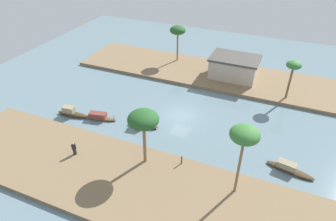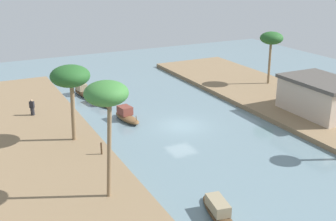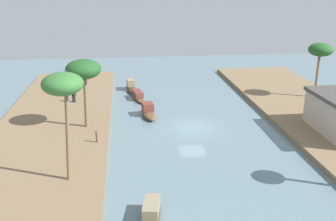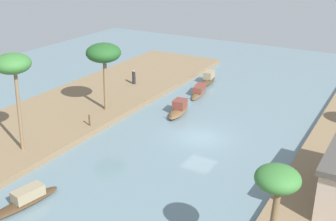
{
  "view_description": "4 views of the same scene",
  "coord_description": "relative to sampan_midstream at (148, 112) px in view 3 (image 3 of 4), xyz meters",
  "views": [
    {
      "loc": [
        11.16,
        -30.95,
        22.91
      ],
      "look_at": [
        -1.47,
        -0.95,
        1.09
      ],
      "focal_mm": 31.84,
      "sensor_mm": 36.0,
      "label": 1
    },
    {
      "loc": [
        31.7,
        -17.43,
        14.36
      ],
      "look_at": [
        -1.51,
        -0.66,
        1.15
      ],
      "focal_mm": 44.4,
      "sensor_mm": 36.0,
      "label": 2
    },
    {
      "loc": [
        32.62,
        -6.34,
        13.36
      ],
      "look_at": [
        -1.93,
        -2.2,
        1.14
      ],
      "focal_mm": 39.64,
      "sensor_mm": 36.0,
      "label": 3
    },
    {
      "loc": [
        28.68,
        13.53,
        15.14
      ],
      "look_at": [
        -2.34,
        -4.45,
        0.74
      ],
      "focal_mm": 44.81,
      "sensor_mm": 36.0,
      "label": 4
    }
  ],
  "objects": [
    {
      "name": "sampan_upstream_small",
      "position": [
        -9.82,
        -1.54,
        0.01
      ],
      "size": [
        4.53,
        1.52,
        1.36
      ],
      "rotation": [
        0.0,
        0.0,
        0.11
      ],
      "color": "#47331E",
      "rests_on": "river_water"
    },
    {
      "name": "palm_tree_left_near",
      "position": [
        3.41,
        -5.92,
        5.36
      ],
      "size": [
        3.17,
        3.17,
        6.34
      ],
      "color": "#7F6647",
      "rests_on": "riverbank_left"
    },
    {
      "name": "riverbank_right",
      "position": [
        3.71,
        17.35,
        -0.24
      ],
      "size": [
        44.62,
        10.67,
        0.47
      ],
      "primitive_type": "cube",
      "color": "#846B4C",
      "rests_on": "ground"
    },
    {
      "name": "river_water",
      "position": [
        3.71,
        4.06,
        -0.48
      ],
      "size": [
        71.2,
        71.2,
        0.0
      ],
      "primitive_type": "plane",
      "color": "slate",
      "rests_on": "ground"
    },
    {
      "name": "sampan_near_left_bank",
      "position": [
        -6.11,
        -0.83,
        -0.1
      ],
      "size": [
        5.1,
        1.92,
        0.96
      ],
      "rotation": [
        0.0,
        0.0,
        0.19
      ],
      "color": "brown",
      "rests_on": "river_water"
    },
    {
      "name": "sampan_midstream",
      "position": [
        0.0,
        0.0,
        0.0
      ],
      "size": [
        4.12,
        1.78,
        1.34
      ],
      "rotation": [
        0.0,
        0.0,
        0.14
      ],
      "color": "brown",
      "rests_on": "river_water"
    },
    {
      "name": "palm_tree_left_far",
      "position": [
        13.2,
        -6.19,
        6.62
      ],
      "size": [
        2.64,
        2.64,
        7.49
      ],
      "color": "#7F6647",
      "rests_on": "riverbank_left"
    },
    {
      "name": "riverbank_left",
      "position": [
        3.71,
        -9.23,
        -0.24
      ],
      "size": [
        44.62,
        10.67,
        0.47
      ],
      "primitive_type": "cube",
      "color": "#846B4C",
      "rests_on": "ground"
    },
    {
      "name": "person_on_near_bank",
      "position": [
        -4.26,
        -8.04,
        0.68
      ],
      "size": [
        0.53,
        0.53,
        1.58
      ],
      "rotation": [
        0.0,
        0.0,
        4.05
      ],
      "color": "#232328",
      "rests_on": "riverbank_left"
    },
    {
      "name": "mooring_post",
      "position": [
        7.16,
        -4.84,
        0.48
      ],
      "size": [
        0.14,
        0.14,
        0.97
      ],
      "primitive_type": "cylinder",
      "color": "#4C3823",
      "rests_on": "riverbank_left"
    },
    {
      "name": "palm_tree_right_tall",
      "position": [
        -2.94,
        19.74,
        5.43
      ],
      "size": [
        2.73,
        2.73,
        6.3
      ],
      "color": "#7F6647",
      "rests_on": "riverbank_right"
    },
    {
      "name": "sampan_open_hull",
      "position": [
        17.83,
        -1.07,
        -0.09
      ],
      "size": [
        5.1,
        1.94,
        1.06
      ],
      "rotation": [
        0.0,
        0.0,
        -0.18
      ],
      "color": "#47331E",
      "rests_on": "river_water"
    }
  ]
}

